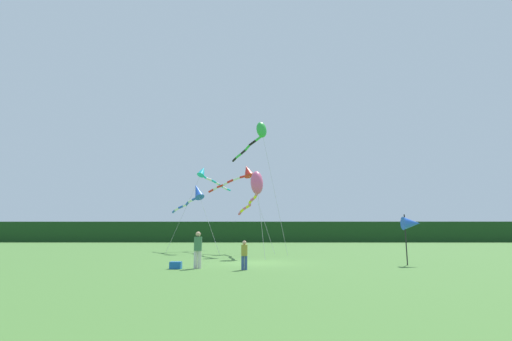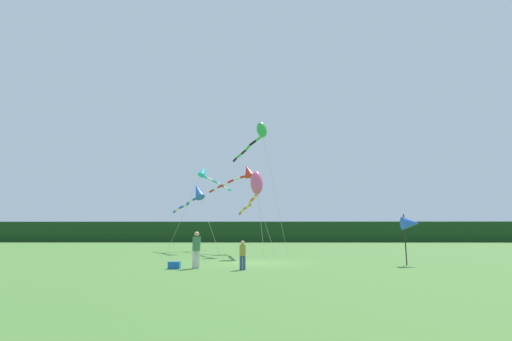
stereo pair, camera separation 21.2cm
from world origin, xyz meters
The scene contains 11 objects.
ground_plane centered at (0.00, 0.00, 0.00)m, with size 120.00×120.00×0.00m, color #477533.
distant_treeline centered at (0.00, 45.00, 1.79)m, with size 108.00×2.01×3.57m, color #193D19.
person_adult centered at (-2.72, -3.37, 0.96)m, with size 0.38×0.38×1.72m.
person_child centered at (-0.47, -4.05, 0.73)m, with size 0.29×0.29×1.31m.
cooler_box centered at (-3.70, -3.56, 0.16)m, with size 0.53×0.38×0.33m, color #1959B2.
banner_flag_pole centered at (8.29, -1.51, 2.14)m, with size 0.90×0.70×2.64m.
kite_green centered at (0.17, 9.34, 10.00)m, with size 4.70×7.28×11.01m.
kite_blue centered at (-5.27, 10.30, 4.98)m, with size 5.29×6.68×5.98m.
kite_rainbow centered at (-0.02, 4.70, 4.93)m, with size 2.19×7.29×6.05m.
kite_red centered at (-1.23, 11.09, 6.82)m, with size 6.23×6.51×7.69m.
kite_cyan centered at (-4.94, 14.36, 7.28)m, with size 4.74×8.24×8.15m.
Camera 2 is at (0.39, -21.33, 1.68)m, focal length 25.92 mm.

